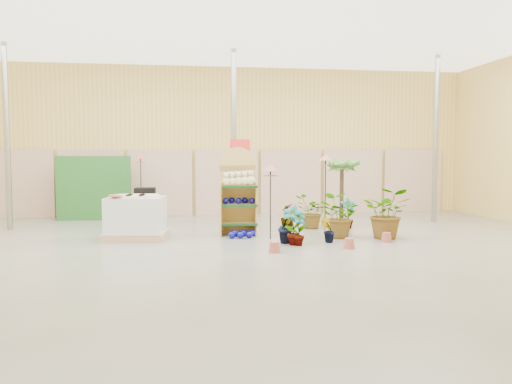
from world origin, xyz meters
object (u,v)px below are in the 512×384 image
display_shelf (238,195)px  bird_table_front (270,170)px  pallet_stack (136,218)px  potted_plant_2 (337,216)px

display_shelf → bird_table_front: bearing=-43.0°
pallet_stack → bird_table_front: bird_table_front is taller
potted_plant_2 → display_shelf: bearing=159.7°
display_shelf → pallet_stack: bearing=-163.9°
pallet_stack → bird_table_front: size_ratio=0.87×
pallet_stack → potted_plant_2: bearing=1.0°
pallet_stack → potted_plant_2: potted_plant_2 is taller
display_shelf → potted_plant_2: bearing=-12.9°
pallet_stack → bird_table_front: 3.07m
bird_table_front → potted_plant_2: 1.78m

